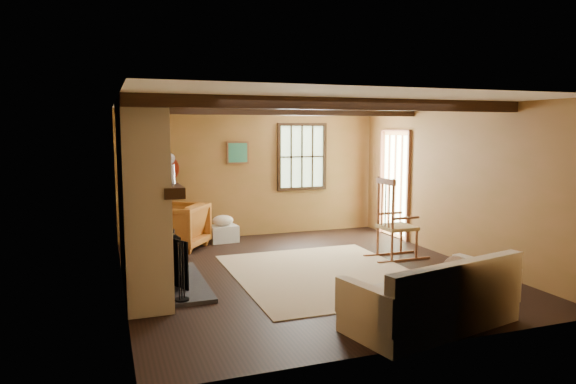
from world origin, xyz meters
name	(u,v)px	position (x,y,z in m)	size (l,w,h in m)	color
ground	(306,272)	(0.00, 0.00, 0.00)	(5.50, 5.50, 0.00)	black
room_envelope	(314,157)	(0.22, 0.26, 1.63)	(5.02, 5.52, 2.44)	#986336
fireplace	(143,203)	(-2.23, 0.00, 1.10)	(1.02, 2.30, 2.40)	#98573B
rug	(324,274)	(0.20, -0.20, 0.00)	(2.50, 3.00, 0.01)	tan
rocking_chair	(395,224)	(1.61, 0.27, 0.54)	(0.93, 0.53, 1.29)	#A38B4F
sofa	(435,302)	(0.48, -2.38, 0.27)	(2.00, 1.20, 0.75)	silver
firewood_pile	(150,238)	(-1.96, 2.60, 0.12)	(0.67, 0.12, 0.24)	brown
laundry_basket	(223,234)	(-0.68, 2.36, 0.15)	(0.50, 0.38, 0.30)	silver
basket_pillow	(223,220)	(-0.68, 2.36, 0.40)	(0.38, 0.31, 0.19)	silver
armchair	(179,226)	(-1.51, 2.09, 0.39)	(0.84, 0.86, 0.78)	#BF6026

